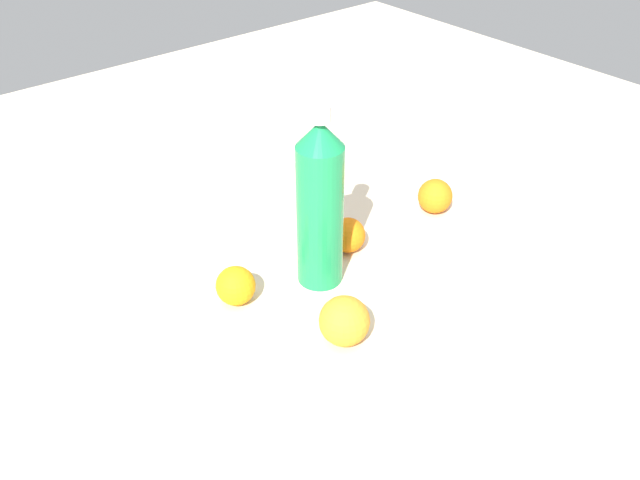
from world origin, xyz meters
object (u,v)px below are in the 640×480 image
at_px(orange_0, 236,286).
at_px(orange_2, 344,321).
at_px(orange_1, 435,196).
at_px(water_bottle, 320,204).
at_px(orange_3, 348,235).

xyz_separation_m(orange_0, orange_2, (0.08, -0.18, 0.01)).
relative_size(orange_0, orange_1, 0.96).
height_order(water_bottle, orange_2, water_bottle).
relative_size(water_bottle, orange_0, 4.89).
xyz_separation_m(orange_2, orange_3, (0.16, 0.18, -0.01)).
height_order(orange_1, orange_2, orange_2).
bearing_deg(water_bottle, orange_3, -112.37).
relative_size(water_bottle, orange_3, 4.98).
relative_size(water_bottle, orange_2, 4.08).
distance_m(water_bottle, orange_2, 0.20).
bearing_deg(orange_2, orange_3, 47.13).
bearing_deg(orange_1, orange_2, -156.87).
bearing_deg(orange_0, water_bottle, -15.12).
bearing_deg(water_bottle, orange_0, 33.52).
xyz_separation_m(water_bottle, orange_0, (-0.15, 0.04, -0.12)).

